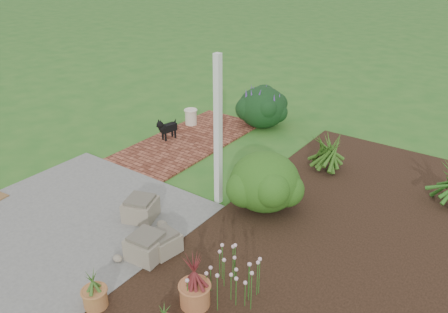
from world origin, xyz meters
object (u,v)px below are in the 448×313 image
Objects in this scene: cream_ceramic_urn at (191,117)px; evergreen_shrub at (265,180)px; stone_trough_near at (147,247)px; black_dog at (167,128)px.

evergreen_shrub is (3.25, -2.08, 0.29)m from cream_ceramic_urn.
cream_ceramic_urn is at bearing 147.43° from evergreen_shrub.
stone_trough_near is at bearing -57.56° from cream_ceramic_urn.
black_dog is 0.47× the size of evergreen_shrub.
evergreen_shrub is (3.11, -1.09, 0.19)m from black_dog.
stone_trough_near is 4.90m from cream_ceramic_urn.
cream_ceramic_urn is at bearing 122.44° from stone_trough_near.
stone_trough_near is 4.01m from black_dog.
evergreen_shrub reaches higher than cream_ceramic_urn.
cream_ceramic_urn reaches higher than stone_trough_near.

